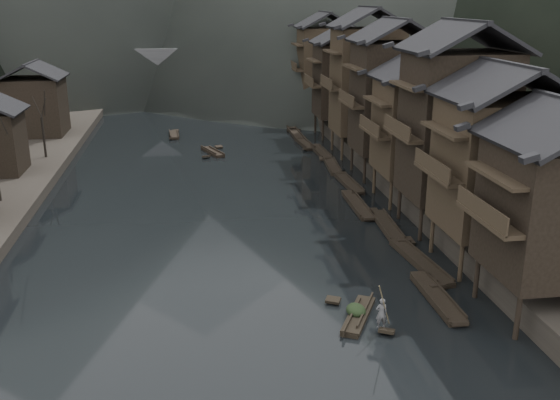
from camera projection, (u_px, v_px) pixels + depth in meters
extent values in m
plane|color=black|center=(229.00, 272.00, 40.25)|extent=(300.00, 300.00, 0.00)
cube|color=#2D2823|center=(473.00, 125.00, 82.41)|extent=(40.00, 200.00, 1.80)
cylinder|color=black|center=(518.00, 317.00, 32.00)|extent=(0.30, 0.30, 2.90)
cylinder|color=black|center=(477.00, 277.00, 36.52)|extent=(0.30, 0.30, 2.90)
cylinder|color=black|center=(521.00, 274.00, 36.90)|extent=(0.30, 0.30, 2.90)
cube|color=#342A1D|center=(489.00, 219.00, 32.74)|extent=(1.20, 5.70, 0.25)
cylinder|color=#342A1D|center=(461.00, 262.00, 38.59)|extent=(0.30, 0.30, 2.90)
cylinder|color=#342A1D|center=(432.00, 234.00, 43.11)|extent=(0.30, 0.30, 2.90)
cylinder|color=#342A1D|center=(503.00, 260.00, 38.97)|extent=(0.30, 0.30, 2.90)
cylinder|color=#342A1D|center=(470.00, 232.00, 43.49)|extent=(0.30, 0.30, 2.90)
cube|color=#342A1D|center=(499.00, 165.00, 39.58)|extent=(7.00, 6.00, 8.38)
cube|color=#342A1D|center=(439.00, 174.00, 39.16)|extent=(1.20, 5.70, 0.25)
cylinder|color=black|center=(421.00, 224.00, 45.18)|extent=(0.30, 0.30, 2.90)
cylinder|color=black|center=(399.00, 203.00, 49.70)|extent=(0.30, 0.30, 2.90)
cylinder|color=black|center=(457.00, 222.00, 45.56)|extent=(0.30, 0.30, 2.90)
cylinder|color=black|center=(432.00, 202.00, 50.07)|extent=(0.30, 0.30, 2.90)
cube|color=black|center=(456.00, 126.00, 45.81)|extent=(7.00, 6.00, 10.66)
cube|color=#342A1D|center=(403.00, 135.00, 45.43)|extent=(1.20, 5.70, 0.25)
cylinder|color=#342A1D|center=(391.00, 195.00, 51.77)|extent=(0.30, 0.30, 2.90)
cylinder|color=#342A1D|center=(374.00, 179.00, 56.28)|extent=(0.30, 0.30, 2.90)
cylinder|color=#342A1D|center=(422.00, 193.00, 52.14)|extent=(0.30, 0.30, 2.90)
cylinder|color=#342A1D|center=(403.00, 178.00, 56.66)|extent=(0.30, 0.30, 2.90)
cube|color=#342A1D|center=(421.00, 126.00, 52.83)|extent=(7.00, 6.00, 7.87)
cube|color=#342A1D|center=(375.00, 132.00, 52.41)|extent=(1.20, 5.70, 0.25)
cylinder|color=black|center=(365.00, 170.00, 59.30)|extent=(0.30, 0.30, 2.90)
cylinder|color=black|center=(352.00, 158.00, 63.81)|extent=(0.30, 0.30, 2.90)
cylinder|color=black|center=(392.00, 169.00, 59.67)|extent=(0.30, 0.30, 2.90)
cylinder|color=black|center=(378.00, 157.00, 64.19)|extent=(0.30, 0.30, 2.90)
cube|color=black|center=(392.00, 97.00, 59.98)|extent=(7.00, 6.00, 10.36)
cube|color=#342A1D|center=(351.00, 104.00, 59.59)|extent=(1.20, 5.70, 0.25)
cylinder|color=#342A1D|center=(342.00, 148.00, 67.77)|extent=(0.30, 0.30, 2.90)
cylinder|color=#342A1D|center=(332.00, 139.00, 72.28)|extent=(0.30, 0.30, 2.90)
cylinder|color=#342A1D|center=(367.00, 148.00, 68.14)|extent=(0.30, 0.30, 2.90)
cylinder|color=#342A1D|center=(355.00, 138.00, 72.66)|extent=(0.30, 0.30, 2.90)
cube|color=#342A1D|center=(366.00, 81.00, 68.31)|extent=(7.00, 6.00, 11.25)
cube|color=#342A1D|center=(331.00, 87.00, 67.94)|extent=(1.20, 5.70, 0.25)
cylinder|color=black|center=(323.00, 130.00, 77.18)|extent=(0.30, 0.30, 2.90)
cylinder|color=black|center=(315.00, 123.00, 81.70)|extent=(0.30, 0.30, 2.90)
cylinder|color=black|center=(345.00, 129.00, 77.56)|extent=(0.30, 0.30, 2.90)
cylinder|color=black|center=(336.00, 122.00, 82.07)|extent=(0.30, 0.30, 2.90)
cube|color=black|center=(344.00, 80.00, 78.08)|extent=(7.00, 6.00, 8.91)
cube|color=#342A1D|center=(313.00, 84.00, 77.67)|extent=(1.20, 5.70, 0.25)
cylinder|color=#342A1D|center=(305.00, 113.00, 88.47)|extent=(0.30, 0.30, 2.90)
cylinder|color=#342A1D|center=(299.00, 108.00, 92.99)|extent=(0.30, 0.30, 2.90)
cylinder|color=#342A1D|center=(324.00, 113.00, 88.85)|extent=(0.30, 0.30, 2.90)
cylinder|color=#342A1D|center=(317.00, 107.00, 93.37)|extent=(0.30, 0.30, 2.90)
cube|color=#342A1D|center=(324.00, 65.00, 89.16)|extent=(7.00, 6.00, 10.29)
cube|color=#342A1D|center=(297.00, 69.00, 88.78)|extent=(1.20, 5.70, 0.25)
cube|color=black|center=(36.00, 104.00, 75.55)|extent=(6.50, 6.50, 6.80)
cylinder|color=black|center=(6.00, 165.00, 50.66)|extent=(0.24, 0.24, 5.42)
cylinder|color=black|center=(46.00, 135.00, 64.84)|extent=(0.24, 0.24, 4.26)
cube|color=black|center=(437.00, 298.00, 36.45)|extent=(1.11, 6.22, 0.30)
cube|color=black|center=(437.00, 296.00, 36.39)|extent=(1.16, 6.10, 0.10)
cube|color=black|center=(419.00, 275.00, 39.21)|extent=(0.94, 0.77, 0.33)
cube|color=black|center=(458.00, 321.00, 33.59)|extent=(0.94, 0.77, 0.33)
cube|color=black|center=(420.00, 262.00, 41.43)|extent=(1.86, 7.66, 0.30)
cube|color=black|center=(420.00, 260.00, 41.37)|extent=(1.90, 7.51, 0.10)
cube|color=black|center=(407.00, 240.00, 44.84)|extent=(1.02, 1.02, 0.37)
cube|color=black|center=(435.00, 284.00, 37.93)|extent=(1.02, 1.02, 0.37)
cube|color=black|center=(387.00, 226.00, 48.04)|extent=(1.47, 6.98, 0.30)
cube|color=black|center=(387.00, 224.00, 47.99)|extent=(1.52, 6.85, 0.10)
cube|color=black|center=(372.00, 210.00, 51.10)|extent=(0.98, 0.90, 0.35)
cube|color=black|center=(403.00, 240.00, 44.89)|extent=(0.98, 0.90, 0.35)
cube|color=black|center=(357.00, 206.00, 52.71)|extent=(1.19, 7.05, 0.30)
cube|color=black|center=(357.00, 204.00, 52.66)|extent=(1.24, 6.91, 0.10)
cube|color=black|center=(347.00, 192.00, 55.84)|extent=(0.95, 0.88, 0.35)
cube|color=black|center=(369.00, 217.00, 49.50)|extent=(0.95, 0.88, 0.35)
cube|color=black|center=(349.00, 184.00, 58.91)|extent=(1.41, 6.54, 0.30)
cube|color=black|center=(349.00, 182.00, 58.86)|extent=(1.46, 6.42, 0.10)
cube|color=black|center=(342.00, 174.00, 61.82)|extent=(0.97, 0.84, 0.34)
cube|color=black|center=(356.00, 192.00, 55.92)|extent=(0.97, 0.84, 0.34)
cube|color=black|center=(332.00, 166.00, 64.99)|extent=(1.65, 6.43, 0.30)
cube|color=black|center=(332.00, 165.00, 64.93)|extent=(1.70, 6.30, 0.10)
cube|color=black|center=(324.00, 158.00, 67.77)|extent=(1.00, 0.86, 0.33)
cube|color=black|center=(342.00, 173.00, 62.12)|extent=(1.00, 0.86, 0.33)
cube|color=black|center=(321.00, 152.00, 70.84)|extent=(1.29, 6.48, 0.30)
cube|color=black|center=(321.00, 151.00, 70.79)|extent=(1.35, 6.36, 0.10)
cube|color=black|center=(316.00, 145.00, 73.73)|extent=(0.96, 0.82, 0.34)
cube|color=black|center=(326.00, 158.00, 67.87)|extent=(0.96, 0.82, 0.34)
cube|color=black|center=(305.00, 144.00, 74.98)|extent=(1.57, 5.95, 0.30)
cube|color=black|center=(305.00, 142.00, 74.92)|extent=(1.61, 5.83, 0.10)
cube|color=black|center=(302.00, 138.00, 77.61)|extent=(0.99, 0.80, 0.32)
cube|color=black|center=(307.00, 148.00, 72.25)|extent=(0.99, 0.80, 0.32)
cube|color=black|center=(296.00, 134.00, 80.35)|extent=(1.12, 6.43, 0.30)
cube|color=black|center=(296.00, 133.00, 80.29)|extent=(1.18, 6.30, 0.10)
cube|color=black|center=(292.00, 128.00, 83.21)|extent=(0.94, 0.79, 0.34)
cube|color=black|center=(300.00, 138.00, 77.40)|extent=(0.94, 0.79, 0.34)
cube|color=black|center=(290.00, 125.00, 85.85)|extent=(1.93, 6.94, 0.30)
cube|color=black|center=(290.00, 124.00, 85.80)|extent=(1.96, 6.81, 0.10)
cube|color=black|center=(284.00, 120.00, 88.83)|extent=(1.03, 0.95, 0.35)
cube|color=black|center=(297.00, 129.00, 82.79)|extent=(1.03, 0.95, 0.35)
cube|color=black|center=(213.00, 152.00, 71.05)|extent=(2.62, 4.96, 0.30)
cube|color=black|center=(213.00, 150.00, 71.00)|extent=(2.64, 4.89, 0.10)
cube|color=black|center=(219.00, 146.00, 73.21)|extent=(1.01, 0.87, 0.30)
cube|color=black|center=(206.00, 156.00, 68.81)|extent=(1.01, 0.87, 0.30)
cube|color=black|center=(174.00, 135.00, 79.92)|extent=(1.32, 4.70, 0.30)
cube|color=black|center=(174.00, 134.00, 79.86)|extent=(1.37, 4.61, 0.10)
cube|color=black|center=(175.00, 130.00, 81.98)|extent=(0.89, 0.64, 0.29)
cube|color=black|center=(172.00, 138.00, 77.76)|extent=(0.89, 0.64, 0.29)
cube|color=black|center=(218.00, 108.00, 99.17)|extent=(1.72, 5.39, 0.30)
cube|color=black|center=(218.00, 107.00, 99.11)|extent=(1.76, 5.29, 0.10)
cube|color=black|center=(215.00, 105.00, 101.45)|extent=(0.93, 0.77, 0.31)
cube|color=black|center=(221.00, 110.00, 96.80)|extent=(0.93, 0.77, 0.31)
cube|color=#4C4C4F|center=(200.00, 58.00, 105.79)|extent=(40.00, 6.00, 1.60)
cube|color=#4C4C4F|center=(200.00, 51.00, 102.84)|extent=(40.00, 0.50, 1.00)
cube|color=#4C4C4F|center=(199.00, 49.00, 107.93)|extent=(40.00, 0.50, 1.00)
cube|color=#4C4C4F|center=(117.00, 83.00, 105.11)|extent=(3.20, 6.00, 6.40)
cube|color=#4C4C4F|center=(174.00, 82.00, 106.41)|extent=(3.20, 6.00, 6.40)
cube|color=#4C4C4F|center=(227.00, 81.00, 107.64)|extent=(3.20, 6.00, 6.40)
cube|color=#4C4C4F|center=(281.00, 80.00, 108.94)|extent=(3.20, 6.00, 6.40)
cube|color=black|center=(359.00, 316.00, 34.45)|extent=(2.95, 4.45, 0.30)
cube|color=black|center=(359.00, 313.00, 34.39)|extent=(2.95, 4.39, 0.10)
cube|color=black|center=(333.00, 299.00, 36.07)|extent=(1.00, 0.89, 0.29)
cube|color=black|center=(387.00, 330.00, 32.74)|extent=(1.00, 0.89, 0.29)
ellipsoid|color=black|center=(356.00, 304.00, 34.44)|extent=(1.08, 1.41, 0.65)
imported|color=#5F5F62|center=(382.00, 309.00, 32.78)|extent=(0.63, 0.41, 1.72)
cylinder|color=#8C7A51|center=(388.00, 261.00, 31.95)|extent=(1.55, 2.15, 3.79)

